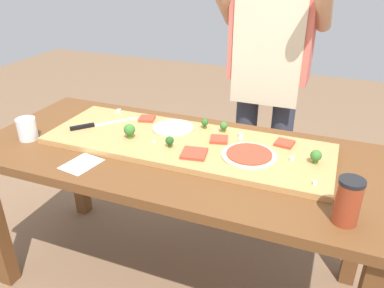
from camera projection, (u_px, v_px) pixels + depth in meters
The scene contains 25 objects.
ground_plane at pixel (178, 279), 1.95m from camera, with size 8.00×8.00×0.00m, color brown.
prep_table at pixel (176, 171), 1.66m from camera, with size 1.71×0.75×0.74m.
cutting_board at pixel (186, 144), 1.64m from camera, with size 1.23×0.42×0.02m, color tan.
chefs_knife at pixel (95, 125), 1.78m from camera, with size 0.23×0.25×0.02m.
pizza_whole_tomato_red at pixel (249, 155), 1.51m from camera, with size 0.22×0.22×0.02m.
pizza_whole_white_garlic at pixel (173, 128), 1.74m from camera, with size 0.19×0.19×0.02m.
pizza_slice_center at pixel (284, 143), 1.61m from camera, with size 0.07×0.07×0.01m, color #BC3D28.
pizza_slice_far_left at pixel (194, 153), 1.52m from camera, with size 0.10×0.10×0.01m, color #BC3D28.
pizza_slice_near_right at pixel (219, 139), 1.64m from camera, with size 0.07×0.07×0.01m, color #BC3D28.
pizza_slice_near_left at pixel (147, 119), 1.84m from camera, with size 0.07×0.07×0.01m, color #BC3D28.
broccoli_floret_center_right at pixel (129, 130), 1.65m from camera, with size 0.05×0.05×0.06m.
broccoli_floret_back_mid at pixel (205, 123), 1.74m from camera, with size 0.03×0.03×0.05m.
broccoli_floret_center_left at pixel (170, 141), 1.57m from camera, with size 0.04×0.04×0.05m.
broccoli_floret_back_left at pixel (316, 156), 1.45m from camera, with size 0.04×0.04×0.06m.
broccoli_floret_front_mid at pixel (224, 126), 1.71m from camera, with size 0.04×0.04×0.05m.
cheese_crumble_a at pixel (119, 111), 1.92m from camera, with size 0.02×0.02×0.02m, color silver.
cheese_crumble_b at pixel (241, 135), 1.67m from camera, with size 0.02×0.02×0.02m, color white.
cheese_crumble_c at pixel (154, 142), 1.62m from camera, with size 0.01×0.01×0.01m, color silver.
cheese_crumble_d at pixel (315, 183), 1.33m from camera, with size 0.01×0.01×0.01m, color white.
cheese_crumble_e at pixel (240, 140), 1.63m from camera, with size 0.02×0.02×0.02m, color silver.
cheese_crumble_f at pixel (292, 159), 1.48m from camera, with size 0.02×0.02×0.02m, color silver.
flour_cup at pixel (27, 130), 1.69m from camera, with size 0.08×0.08×0.10m.
sauce_jar at pixel (348, 201), 1.15m from camera, with size 0.08×0.08×0.15m.
recipe_note at pixel (81, 164), 1.51m from camera, with size 0.11×0.15×0.00m, color white.
cook_center at pixel (270, 60), 1.96m from camera, with size 0.54×0.39×1.67m.
Camera 1 is at (0.59, -1.30, 1.49)m, focal length 35.80 mm.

